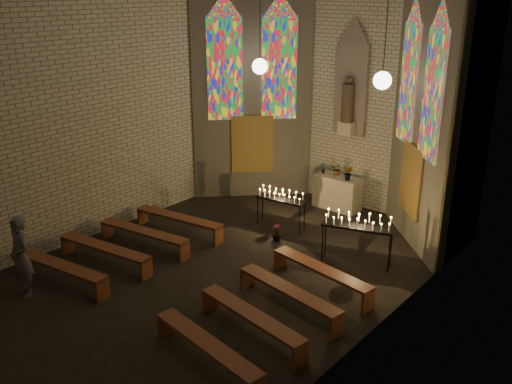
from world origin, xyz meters
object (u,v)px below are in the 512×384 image
at_px(votive_stand_left, 281,197).
at_px(visitor, 21,257).
at_px(votive_stand_right, 358,223).
at_px(aisle_flower_pot, 277,232).
at_px(altar, 337,193).

distance_m(votive_stand_left, visitor, 6.76).
distance_m(votive_stand_right, visitor, 7.57).
bearing_deg(votive_stand_right, votive_stand_left, 148.37).
relative_size(aisle_flower_pot, votive_stand_left, 0.31).
relative_size(aisle_flower_pot, visitor, 0.25).
bearing_deg(aisle_flower_pot, votive_stand_left, 120.66).
distance_m(altar, votive_stand_right, 3.68).
relative_size(votive_stand_left, visitor, 0.81).
xyz_separation_m(votive_stand_left, visitor, (-2.08, -6.43, 0.00)).
xyz_separation_m(altar, aisle_flower_pot, (0.01, -2.96, -0.28)).
bearing_deg(votive_stand_left, altar, 72.02).
relative_size(altar, votive_stand_left, 0.96).
bearing_deg(aisle_flower_pot, visitor, -113.91).
xyz_separation_m(aisle_flower_pot, votive_stand_left, (-0.44, 0.74, 0.68)).
height_order(altar, votive_stand_right, votive_stand_right).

